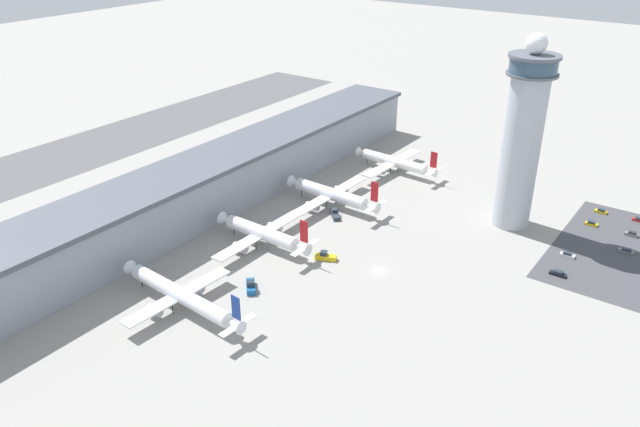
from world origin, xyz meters
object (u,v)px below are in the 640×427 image
Objects in this scene: car_white_wagon at (632,234)px; car_black_suv at (640,220)px; airplane_gate_delta at (395,162)px; airplane_gate_bravo at (262,233)px; service_truck_baggage at (251,286)px; car_red_hatchback at (626,251)px; car_yellow_taxi at (567,255)px; car_silver_sedan at (601,211)px; service_truck_catering at (325,257)px; service_truck_fuel at (335,214)px; airplane_gate_alpha at (181,295)px; car_blue_compact at (558,274)px; car_green_van at (591,224)px; airplane_gate_charlie at (331,194)px; control_tower at (523,137)px.

car_white_wagon is 12.67m from car_black_suv.
airplane_gate_delta is at bearing 88.55° from car_white_wagon.
airplane_gate_bravo is at bearing 128.76° from car_white_wagon.
service_truck_baggage is 117.04m from car_red_hatchback.
car_silver_sedan is at bearing -1.01° from car_yellow_taxi.
service_truck_baggage is 1.49× the size of car_yellow_taxi.
service_truck_catering is at bearing 138.95° from car_black_suv.
car_white_wagon is at bearing -62.77° from service_truck_fuel.
airplane_gate_alpha is 6.64× the size of service_truck_catering.
airplane_gate_alpha is 6.84× the size of service_truck_baggage.
service_truck_fuel reaches higher than car_blue_compact.
service_truck_catering is 1.43× the size of car_red_hatchback.
airplane_gate_bravo is (39.23, 5.04, -0.04)m from airplane_gate_alpha.
car_green_van is at bearing -34.89° from service_truck_baggage.
service_truck_catering is at bearing 143.96° from car_silver_sedan.
car_white_wagon reaches higher than car_silver_sedan.
airplane_gate_bravo is 5.91× the size of service_truck_baggage.
service_truck_fuel is at bearing 104.31° from car_yellow_taxi.
car_white_wagon is at bearing -133.68° from car_silver_sedan.
airplane_gate_charlie is 10.06× the size of car_silver_sedan.
airplane_gate_bravo is 5.38× the size of service_truck_fuel.
service_truck_catering is 1.45× the size of car_blue_compact.
airplane_gate_bravo reaches higher than car_yellow_taxi.
airplane_gate_bravo reaches higher than service_truck_baggage.
car_yellow_taxi is at bearing -116.62° from control_tower.
service_truck_baggage reaches higher than car_red_hatchback.
car_green_van reaches higher than car_red_hatchback.
car_green_van is (0.09, 12.73, -0.03)m from car_white_wagon.
service_truck_catering is (4.57, -21.27, -3.45)m from airplane_gate_bravo.
car_white_wagon is at bearing -17.52° from car_blue_compact.
airplane_gate_bravo is at bearing 167.40° from service_truck_fuel.
service_truck_catering is 94.06m from car_red_hatchback.
car_blue_compact reaches higher than car_silver_sedan.
car_blue_compact is (-38.82, -0.50, 0.02)m from car_green_van.
car_yellow_taxi is at bearing 153.14° from car_white_wagon.
car_silver_sedan is at bearing -82.94° from airplane_gate_delta.
car_blue_compact is (76.05, -76.82, -3.87)m from airplane_gate_alpha.
airplane_gate_delta is 47.40m from service_truck_fuel.
airplane_gate_delta is 5.12× the size of service_truck_fuel.
car_black_suv is at bearing -18.84° from car_yellow_taxi.
car_white_wagon is (-11.93, -12.49, 0.02)m from car_silver_sedan.
airplane_gate_charlie is 5.64× the size of service_truck_fuel.
airplane_gate_charlie reaches higher than car_black_suv.
control_tower is at bearing 122.78° from car_green_van.
airplane_gate_bravo is 120.73m from car_white_wagon.
airplane_gate_delta is at bearing -3.76° from airplane_gate_charlie.
service_truck_catering is (-32.27, -20.19, -3.55)m from airplane_gate_charlie.
service_truck_catering is at bearing 146.59° from control_tower.
airplane_gate_bravo reaches higher than service_truck_fuel.
car_red_hatchback is at bearing -69.97° from service_truck_fuel.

